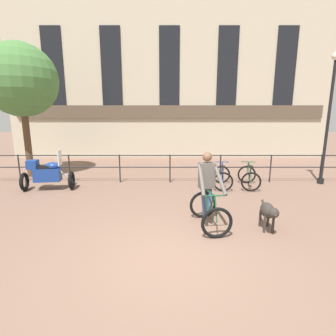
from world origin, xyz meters
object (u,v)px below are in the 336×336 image
Objects in this scene: parked_motorcycle at (48,174)px; cyclist_with_bike at (209,193)px; parked_bicycle_near_lamp at (223,177)px; dog at (269,212)px; parked_bicycle_mid_left at (250,177)px; street_lamp at (330,113)px.

cyclist_with_bike is at bearing -126.61° from parked_motorcycle.
dog is at bearing 102.95° from parked_bicycle_near_lamp.
parked_bicycle_mid_left is (1.91, 3.13, -0.41)m from cyclist_with_bike.
parked_bicycle_near_lamp is 0.94m from parked_bicycle_mid_left.
cyclist_with_bike reaches higher than dog.
street_lamp is at bearing 51.35° from dog.
cyclist_with_bike is 1.43× the size of parked_bicycle_near_lamp.
parked_bicycle_near_lamp is (0.97, 3.13, -0.41)m from cyclist_with_bike.
dog is 0.79× the size of parked_bicycle_mid_left.
parked_motorcycle is (-4.99, 2.80, -0.20)m from cyclist_with_bike.
parked_motorcycle reaches higher than dog.
street_lamp is at bearing -92.61° from parked_motorcycle.
street_lamp is (3.75, 0.47, 2.20)m from parked_bicycle_near_lamp.
parked_motorcycle reaches higher than parked_bicycle_near_lamp.
parked_bicycle_mid_left is at bearing -172.24° from parked_bicycle_near_lamp.
parked_motorcycle is 1.44× the size of parked_bicycle_near_lamp.
parked_motorcycle is at bearing 11.73° from parked_bicycle_mid_left.
cyclist_with_bike is 1.42× the size of parked_bicycle_mid_left.
parked_bicycle_near_lamp is at bearing 8.96° from parked_bicycle_mid_left.
parked_motorcycle is at bearing 155.94° from dog.
parked_bicycle_mid_left reaches higher than dog.
dog is 0.79× the size of parked_bicycle_near_lamp.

